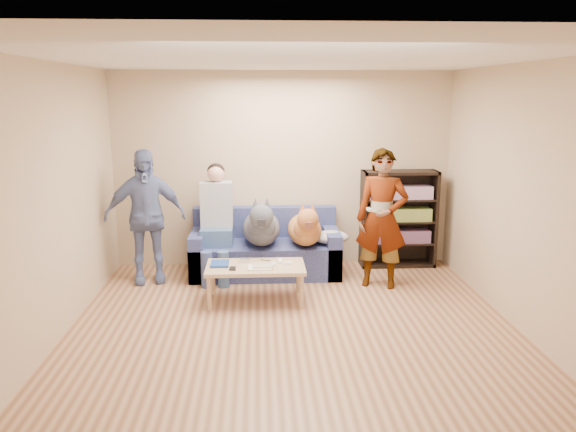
{
  "coord_description": "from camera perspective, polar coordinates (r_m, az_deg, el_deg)",
  "views": [
    {
      "loc": [
        -0.33,
        -4.97,
        2.3
      ],
      "look_at": [
        0.0,
        1.2,
        0.95
      ],
      "focal_mm": 35.0,
      "sensor_mm": 36.0,
      "label": 1
    }
  ],
  "objects": [
    {
      "name": "coffee_table",
      "position": [
        6.32,
        -3.32,
        -5.44
      ],
      "size": [
        1.1,
        0.6,
        0.42
      ],
      "color": "tan",
      "rests_on": "ground"
    },
    {
      "name": "ground",
      "position": [
        5.48,
        0.68,
        -12.47
      ],
      "size": [
        5.0,
        5.0,
        0.0
      ],
      "primitive_type": "plane",
      "color": "brown",
      "rests_on": "ground"
    },
    {
      "name": "controller_a",
      "position": [
        6.4,
        -0.81,
        -4.61
      ],
      "size": [
        0.04,
        0.13,
        0.03
      ],
      "primitive_type": "cube",
      "color": "white",
      "rests_on": "coffee_table"
    },
    {
      "name": "pen_orange",
      "position": [
        6.15,
        -3.52,
        -5.45
      ],
      "size": [
        0.13,
        0.06,
        0.01
      ],
      "primitive_type": "cylinder",
      "rotation": [
        0.0,
        1.57,
        0.35
      ],
      "color": "orange",
      "rests_on": "coffee_table"
    },
    {
      "name": "wall_left",
      "position": [
        5.42,
        -23.76,
        0.64
      ],
      "size": [
        0.0,
        5.0,
        5.0
      ],
      "primitive_type": "plane",
      "rotation": [
        1.57,
        0.0,
        1.57
      ],
      "color": "tan",
      "rests_on": "ground"
    },
    {
      "name": "blanket",
      "position": [
        7.18,
        4.37,
        -2.15
      ],
      "size": [
        0.46,
        0.39,
        0.16
      ],
      "primitive_type": "ellipsoid",
      "color": "#A6A5AA",
      "rests_on": "sofa"
    },
    {
      "name": "controller_b",
      "position": [
        6.33,
        -0.05,
        -4.81
      ],
      "size": [
        0.09,
        0.06,
        0.03
      ],
      "primitive_type": "cube",
      "color": "white",
      "rests_on": "coffee_table"
    },
    {
      "name": "magazine",
      "position": [
        6.22,
        -2.59,
        -5.07
      ],
      "size": [
        0.22,
        0.17,
        0.01
      ],
      "primitive_type": "cube",
      "color": "#AEA28B",
      "rests_on": "coffee_table"
    },
    {
      "name": "papers",
      "position": [
        6.21,
        -2.86,
        -5.24
      ],
      "size": [
        0.26,
        0.2,
        0.02
      ],
      "primitive_type": "cube",
      "color": "white",
      "rests_on": "coffee_table"
    },
    {
      "name": "wall_front",
      "position": [
        2.68,
        4.23,
        -9.59
      ],
      "size": [
        4.5,
        0.0,
        4.5
      ],
      "primitive_type": "plane",
      "rotation": [
        -1.57,
        0.0,
        0.0
      ],
      "color": "tan",
      "rests_on": "ground"
    },
    {
      "name": "headphone_cup_b",
      "position": [
        6.36,
        -1.51,
        -4.77
      ],
      "size": [
        0.07,
        0.07,
        0.02
      ],
      "primitive_type": "cylinder",
      "color": "silver",
      "rests_on": "coffee_table"
    },
    {
      "name": "wallet",
      "position": [
        6.2,
        -5.65,
        -5.32
      ],
      "size": [
        0.07,
        0.12,
        0.02
      ],
      "primitive_type": "cube",
      "color": "black",
      "rests_on": "coffee_table"
    },
    {
      "name": "headphone_cup_a",
      "position": [
        6.28,
        -1.5,
        -4.99
      ],
      "size": [
        0.07,
        0.07,
        0.02
      ],
      "primitive_type": "cylinder",
      "color": "silver",
      "rests_on": "coffee_table"
    },
    {
      "name": "sofa",
      "position": [
        7.35,
        -2.32,
        -3.63
      ],
      "size": [
        1.9,
        0.85,
        0.82
      ],
      "color": "#515B93",
      "rests_on": "ground"
    },
    {
      "name": "wall_back",
      "position": [
        7.54,
        -0.52,
        4.71
      ],
      "size": [
        4.5,
        0.0,
        4.5
      ],
      "primitive_type": "plane",
      "rotation": [
        1.57,
        0.0,
        0.0
      ],
      "color": "tan",
      "rests_on": "ground"
    },
    {
      "name": "held_controller",
      "position": [
        6.53,
        8.22,
        0.66
      ],
      "size": [
        0.04,
        0.11,
        0.03
      ],
      "primitive_type": "cube",
      "rotation": [
        0.0,
        0.0,
        0.03
      ],
      "color": "silver",
      "rests_on": "person_standing_right"
    },
    {
      "name": "pen_black",
      "position": [
        6.48,
        -2.25,
        -4.52
      ],
      "size": [
        0.13,
        0.08,
        0.01
      ],
      "primitive_type": "cylinder",
      "rotation": [
        0.0,
        1.57,
        -0.52
      ],
      "color": "black",
      "rests_on": "coffee_table"
    },
    {
      "name": "notebook_blue",
      "position": [
        6.36,
        -6.94,
        -4.83
      ],
      "size": [
        0.2,
        0.26,
        0.03
      ],
      "primitive_type": "cube",
      "color": "navy",
      "rests_on": "coffee_table"
    },
    {
      "name": "person_standing_right",
      "position": [
        6.79,
        9.51,
        -0.27
      ],
      "size": [
        0.71,
        0.57,
        1.68
      ],
      "primitive_type": "imported",
      "rotation": [
        0.0,
        0.0,
        -0.32
      ],
      "color": "gray",
      "rests_on": "ground"
    },
    {
      "name": "person_standing_left",
      "position": [
        7.08,
        -14.31,
        -0.04
      ],
      "size": [
        1.03,
        0.6,
        1.66
      ],
      "primitive_type": "imported",
      "rotation": [
        0.0,
        0.0,
        0.21
      ],
      "color": "#6976A9",
      "rests_on": "ground"
    },
    {
      "name": "person_seated",
      "position": [
        7.12,
        -7.29,
        -0.15
      ],
      "size": [
        0.4,
        0.73,
        1.47
      ],
      "color": "#3F5C8C",
      "rests_on": "sofa"
    },
    {
      "name": "dog_gray",
      "position": [
        7.06,
        -2.72,
        -1.06
      ],
      "size": [
        0.47,
        1.28,
        0.68
      ],
      "color": "#4C4F57",
      "rests_on": "sofa"
    },
    {
      "name": "dog_tan",
      "position": [
        7.06,
        1.75,
        -1.24
      ],
      "size": [
        0.43,
        1.17,
        0.62
      ],
      "color": "#B96538",
      "rests_on": "sofa"
    },
    {
      "name": "ceiling",
      "position": [
        4.99,
        0.76,
        15.78
      ],
      "size": [
        5.0,
        5.0,
        0.0
      ],
      "primitive_type": "plane",
      "rotation": [
        3.14,
        0.0,
        0.0
      ],
      "color": "white",
      "rests_on": "ground"
    },
    {
      "name": "bookshelf",
      "position": [
        7.71,
        11.13,
        -0.05
      ],
      "size": [
        1.0,
        0.34,
        1.3
      ],
      "color": "black",
      "rests_on": "ground"
    },
    {
      "name": "camera_silver",
      "position": [
        6.41,
        -4.4,
        -4.52
      ],
      "size": [
        0.11,
        0.06,
        0.05
      ],
      "primitive_type": "cube",
      "color": "#B4B3B8",
      "rests_on": "coffee_table"
    },
    {
      "name": "wall_right",
      "position": [
        5.68,
        23.98,
        1.12
      ],
      "size": [
        0.0,
        5.0,
        5.0
      ],
      "primitive_type": "plane",
      "rotation": [
        1.57,
        0.0,
        -1.57
      ],
      "color": "tan",
      "rests_on": "ground"
    }
  ]
}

